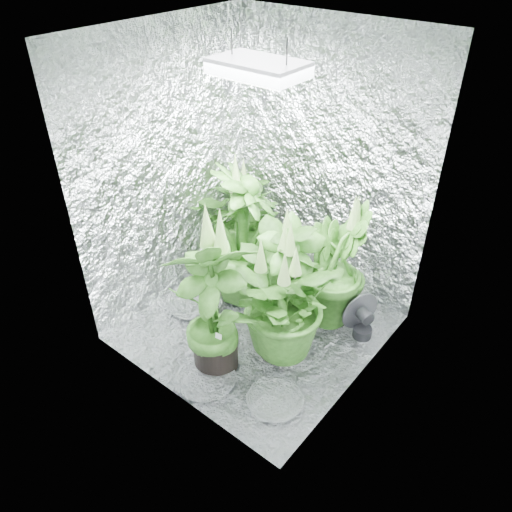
{
  "coord_description": "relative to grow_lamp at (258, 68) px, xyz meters",
  "views": [
    {
      "loc": [
        1.68,
        -2.1,
        2.51
      ],
      "look_at": [
        -0.01,
        0.0,
        0.63
      ],
      "focal_mm": 35.0,
      "sensor_mm": 36.0,
      "label": 1
    }
  ],
  "objects": [
    {
      "name": "ceiling",
      "position": [
        0.0,
        0.0,
        0.17
      ],
      "size": [
        1.6,
        1.6,
        0.01
      ],
      "primitive_type": "cube",
      "color": "white",
      "rests_on": "walls"
    },
    {
      "name": "grow_lamp",
      "position": [
        0.0,
        0.0,
        0.0
      ],
      "size": [
        0.5,
        0.3,
        0.22
      ],
      "color": "gray",
      "rests_on": "ceiling"
    },
    {
      "name": "circulation_fan",
      "position": [
        0.61,
        0.41,
        -1.68
      ],
      "size": [
        0.19,
        0.27,
        0.34
      ],
      "rotation": [
        0.0,
        0.0,
        -0.43
      ],
      "color": "black",
      "rests_on": "ground"
    },
    {
      "name": "plant_a",
      "position": [
        -0.64,
        0.53,
        -1.4
      ],
      "size": [
        0.96,
        0.96,
        0.91
      ],
      "rotation": [
        0.0,
        0.0,
        0.36
      ],
      "color": "black",
      "rests_on": "ground"
    },
    {
      "name": "walls",
      "position": [
        0.0,
        0.0,
        -0.83
      ],
      "size": [
        1.62,
        1.62,
        2.0
      ],
      "color": "white",
      "rests_on": "ground"
    },
    {
      "name": "ground",
      "position": [
        0.0,
        0.0,
        -1.83
      ],
      "size": [
        1.6,
        1.6,
        0.0
      ],
      "primitive_type": "plane",
      "color": "white",
      "rests_on": "ground"
    },
    {
      "name": "plant_e",
      "position": [
        0.26,
        -0.1,
        -1.39
      ],
      "size": [
        0.81,
        0.81,
        0.92
      ],
      "rotation": [
        0.0,
        0.0,
        3.22
      ],
      "color": "black",
      "rests_on": "ground"
    },
    {
      "name": "plant_d",
      "position": [
        -0.32,
        0.24,
        -1.3
      ],
      "size": [
        0.82,
        0.82,
        1.14
      ],
      "rotation": [
        0.0,
        0.0,
        2.26
      ],
      "color": "black",
      "rests_on": "ground"
    },
    {
      "name": "plant_f",
      "position": [
        0.01,
        -0.46,
        -1.3
      ],
      "size": [
        0.77,
        0.77,
        1.14
      ],
      "rotation": [
        0.0,
        0.0,
        3.98
      ],
      "color": "black",
      "rests_on": "ground"
    },
    {
      "name": "plant_c",
      "position": [
        0.36,
        0.43,
        -1.36
      ],
      "size": [
        0.56,
        0.56,
        1.0
      ],
      "rotation": [
        0.0,
        0.0,
        1.69
      ],
      "color": "black",
      "rests_on": "ground"
    },
    {
      "name": "plant_b",
      "position": [
        0.19,
        0.12,
        -1.39
      ],
      "size": [
        0.65,
        0.65,
        0.96
      ],
      "rotation": [
        0.0,
        0.0,
        0.8
      ],
      "color": "black",
      "rests_on": "ground"
    },
    {
      "name": "plant_label",
      "position": [
        0.08,
        -0.49,
        -1.53
      ],
      "size": [
        0.05,
        0.03,
        0.07
      ],
      "primitive_type": "cube",
      "rotation": [
        -0.21,
        0.0,
        0.16
      ],
      "color": "white",
      "rests_on": "plant_f"
    }
  ]
}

